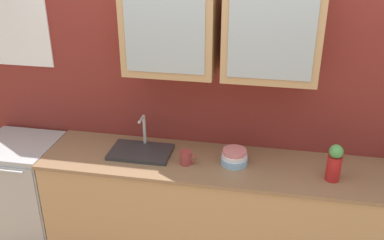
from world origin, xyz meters
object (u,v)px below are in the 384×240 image
(cup_near_sink, at_px, (186,158))
(dishwasher, at_px, (26,191))
(sink_faucet, at_px, (141,151))
(vase, at_px, (334,163))
(bowl_stack, at_px, (234,157))

(cup_near_sink, relative_size, dishwasher, 0.14)
(sink_faucet, xyz_separation_m, dishwasher, (-1.01, -0.03, -0.47))
(sink_faucet, height_order, vase, sink_faucet)
(cup_near_sink, bearing_deg, sink_faucet, 166.39)
(sink_faucet, relative_size, bowl_stack, 2.36)
(bowl_stack, relative_size, vase, 0.73)
(sink_faucet, relative_size, dishwasher, 0.51)
(sink_faucet, distance_m, dishwasher, 1.11)
(cup_near_sink, bearing_deg, vase, -0.86)
(sink_faucet, height_order, bowl_stack, sink_faucet)
(bowl_stack, height_order, cup_near_sink, bowl_stack)
(vase, distance_m, cup_near_sink, 1.02)
(sink_faucet, xyz_separation_m, bowl_stack, (0.70, -0.02, 0.03))
(bowl_stack, xyz_separation_m, cup_near_sink, (-0.34, -0.07, -0.00))
(sink_faucet, xyz_separation_m, vase, (1.38, -0.10, 0.11))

